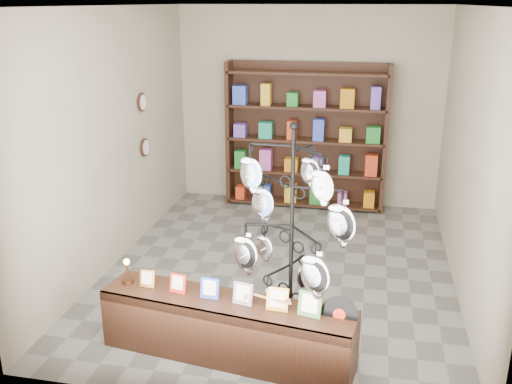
% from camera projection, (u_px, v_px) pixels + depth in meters
% --- Properties ---
extents(ground, '(5.00, 5.00, 0.00)m').
position_uv_depth(ground, '(280.00, 268.00, 6.84)').
color(ground, slate).
rests_on(ground, ground).
extents(room_envelope, '(5.00, 5.00, 5.00)m').
position_uv_depth(room_envelope, '(282.00, 116.00, 6.25)').
color(room_envelope, '#B1A38F').
rests_on(room_envelope, ground).
extents(display_tree, '(1.16, 1.16, 2.13)m').
position_uv_depth(display_tree, '(292.00, 226.00, 4.84)').
color(display_tree, black).
rests_on(display_tree, ground).
extents(front_shelf, '(2.33, 0.78, 0.81)m').
position_uv_depth(front_shelf, '(227.00, 328.00, 5.07)').
color(front_shelf, black).
rests_on(front_shelf, ground).
extents(back_shelving, '(2.42, 0.36, 2.20)m').
position_uv_depth(back_shelving, '(306.00, 141.00, 8.64)').
color(back_shelving, black).
rests_on(back_shelving, ground).
extents(wall_clocks, '(0.03, 0.24, 0.84)m').
position_uv_depth(wall_clocks, '(143.00, 125.00, 7.48)').
color(wall_clocks, black).
rests_on(wall_clocks, ground).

